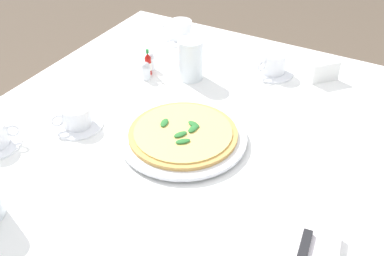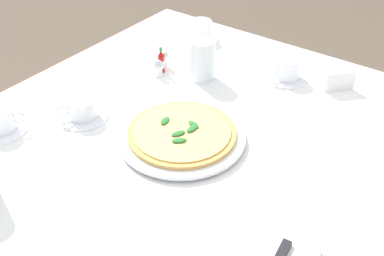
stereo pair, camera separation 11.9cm
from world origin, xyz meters
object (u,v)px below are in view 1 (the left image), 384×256
Objects in this scene: pizza at (183,133)px; hot_sauce_bottle at (148,64)px; coffee_cup_back_corner at (77,118)px; salt_shaker at (146,72)px; pizza_plate at (183,138)px; pepper_shaker at (151,62)px; coffee_cup_right_edge at (181,31)px; coffee_cup_far_right at (273,64)px; water_glass_center_back at (190,62)px; menu_card at (326,73)px.

pizza is 0.35m from hot_sauce_bottle.
salt_shaker is at bearing 175.53° from coffee_cup_back_corner.
pepper_shaker is at bearing -134.84° from pizza_plate.
coffee_cup_right_edge reaches higher than coffee_cup_back_corner.
coffee_cup_far_right reaches higher than pizza_plate.
coffee_cup_right_edge is 2.31× the size of salt_shaker.
coffee_cup_right_edge reaches higher than salt_shaker.
hot_sauce_bottle is (0.04, -0.12, -0.02)m from water_glass_center_back.
menu_card reaches higher than salt_shaker.
coffee_cup_right_edge is 1.06× the size of water_glass_center_back.
hot_sauce_bottle is (-0.32, 0.01, 0.01)m from coffee_cup_back_corner.
pizza is 0.43m from coffee_cup_far_right.
coffee_cup_back_corner is 0.39m from water_glass_center_back.
menu_card is at bearing 115.16° from water_glass_center_back.
pizza is 2.08× the size of coffee_cup_right_edge.
pizza_plate is 0.28m from coffee_cup_back_corner.
coffee_cup_right_edge reaches higher than pepper_shaker.
water_glass_center_back reaches higher than coffee_cup_back_corner.
coffee_cup_right_edge is at bearing -172.37° from hot_sauce_bottle.
hot_sauce_bottle is at bearing -132.77° from pizza_plate.
coffee_cup_right_edge is at bearing -100.71° from coffee_cup_far_right.
salt_shaker is 0.81× the size of menu_card.
coffee_cup_back_corner is 1.57× the size of hot_sauce_bottle.
hot_sauce_bottle is 0.03m from salt_shaker.
coffee_cup_far_right is at bearing 79.29° from coffee_cup_right_edge.
water_glass_center_back reaches higher than menu_card.
pizza_plate is at bearing 47.23° from hot_sauce_bottle.
coffee_cup_far_right is 0.38m from salt_shaker.
pizza_plate is 1.17× the size of pizza.
pizza is at bearing 47.23° from hot_sauce_bottle.
pizza is 0.58m from coffee_cup_right_edge.
pizza_plate is 3.82× the size of hot_sauce_bottle.
menu_card is at bearing 136.76° from coffee_cup_back_corner.
menu_card is at bearing 116.93° from salt_shaker.
water_glass_center_back is 0.40m from menu_card.
water_glass_center_back is 0.14m from pepper_shaker.
pizza is 0.51m from menu_card.
coffee_cup_far_right is 1.57× the size of hot_sauce_bottle.
coffee_cup_far_right reaches higher than salt_shaker.
coffee_cup_back_corner is 1.06× the size of water_glass_center_back.
coffee_cup_far_right is at bearing 123.84° from salt_shaker.
coffee_cup_back_corner is at bearing -74.22° from pizza.
pizza_plate is at bearing 105.78° from coffee_cup_back_corner.
salt_shaker is 0.06m from pepper_shaker.
coffee_cup_far_right is at bearing 170.63° from pizza.
hot_sauce_bottle reaches higher than salt_shaker.
pizza_plate is at bearing -9.37° from coffee_cup_far_right.
pizza is 2.20× the size of water_glass_center_back.
pizza is 3.89× the size of menu_card.
pepper_shaker is at bearing -65.02° from coffee_cup_far_right.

